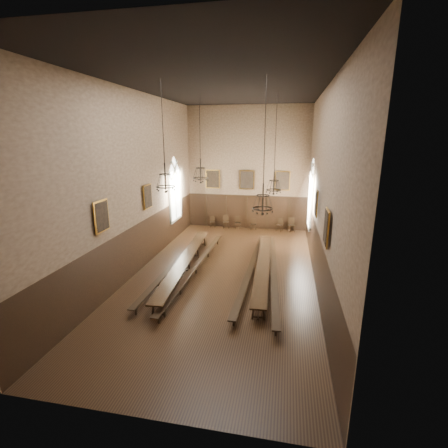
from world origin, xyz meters
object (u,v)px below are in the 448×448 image
(chair_3, at_px, (238,225))
(chair_4, at_px, (253,226))
(bench_left_outer, at_px, (176,265))
(chandelier_front_left, at_px, (165,180))
(chandelier_back_right, at_px, (274,183))
(chandelier_back_left, at_px, (201,173))
(chair_1, at_px, (213,224))
(table_left, at_px, (185,266))
(chair_7, at_px, (291,228))
(bench_right_inner, at_px, (251,270))
(bench_left_inner, at_px, (196,268))
(chandelier_front_right, at_px, (263,200))
(chair_2, at_px, (226,224))
(bench_right_outer, at_px, (273,272))
(chair_6, at_px, (279,227))
(table_right, at_px, (263,270))

(chair_3, height_order, chair_4, chair_3)
(bench_left_outer, relative_size, chandelier_front_left, 2.27)
(chandelier_back_right, bearing_deg, chair_3, 114.00)
(chair_4, bearing_deg, chandelier_back_left, -113.60)
(chair_1, xyz_separation_m, chair_3, (1.99, -0.04, 0.02))
(table_left, xyz_separation_m, chair_7, (5.44, 8.67, -0.07))
(bench_right_inner, bearing_deg, chair_7, 76.09)
(chair_1, distance_m, chair_7, 6.00)
(bench_right_inner, distance_m, chandelier_back_right, 4.70)
(bench_left_inner, height_order, bench_right_inner, bench_left_inner)
(bench_left_outer, bearing_deg, chair_4, 68.97)
(chandelier_back_left, relative_size, chandelier_front_right, 0.91)
(chair_7, height_order, chandelier_back_left, chandelier_back_left)
(chair_3, distance_m, chandelier_back_left, 7.39)
(chair_2, bearing_deg, chair_4, -20.60)
(bench_right_inner, xyz_separation_m, bench_right_outer, (1.13, -0.17, 0.01))
(chair_1, bearing_deg, bench_right_inner, -84.65)
(chair_1, distance_m, chair_3, 1.99)
(bench_left_outer, bearing_deg, bench_right_inner, 1.26)
(bench_left_inner, distance_m, chandelier_back_right, 6.03)
(chandelier_back_left, bearing_deg, bench_left_inner, -80.99)
(chair_3, distance_m, chandelier_back_right, 8.13)
(chair_1, bearing_deg, chandelier_back_right, -72.73)
(chair_4, xyz_separation_m, chair_6, (1.94, 0.02, 0.02))
(chair_1, bearing_deg, chair_4, -22.10)
(chair_2, bearing_deg, chair_6, -19.09)
(bench_left_inner, distance_m, chandelier_back_left, 5.46)
(bench_right_outer, distance_m, chair_2, 9.45)
(table_left, bearing_deg, chair_7, 57.86)
(chair_6, bearing_deg, chandelier_front_left, -94.68)
(chair_2, distance_m, chair_3, 0.92)
(chair_1, relative_size, chair_7, 0.84)
(table_left, height_order, bench_left_outer, table_left)
(bench_left_outer, distance_m, bench_right_inner, 3.98)
(chandelier_back_right, distance_m, chandelier_front_right, 4.54)
(bench_left_inner, distance_m, bench_right_outer, 3.93)
(bench_right_outer, bearing_deg, table_right, 166.79)
(table_left, xyz_separation_m, chair_2, (0.51, 8.72, -0.07))
(chandelier_front_left, bearing_deg, chandelier_back_right, 44.23)
(bench_right_outer, distance_m, chandelier_front_right, 4.74)
(bench_left_outer, bearing_deg, chandelier_back_right, 23.33)
(chair_1, bearing_deg, chair_3, -20.71)
(chair_4, height_order, chandelier_back_left, chandelier_back_left)
(bench_right_outer, bearing_deg, chair_3, 109.82)
(table_left, xyz_separation_m, chair_4, (2.63, 8.63, -0.10))
(chandelier_back_right, xyz_separation_m, chandelier_front_left, (-4.38, -4.27, 0.61))
(bench_right_outer, bearing_deg, chandelier_front_right, -101.42)
(chandelier_front_right, bearing_deg, bench_right_inner, 104.63)
(bench_right_outer, bearing_deg, chandelier_back_left, 146.94)
(chair_4, distance_m, chair_6, 1.94)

